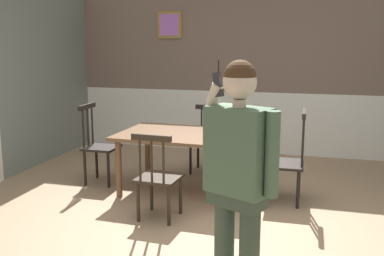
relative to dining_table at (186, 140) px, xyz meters
name	(u,v)px	position (x,y,z in m)	size (l,w,h in m)	color
ground_plane	(194,225)	(0.36, -0.97, -0.64)	(7.03, 7.03, 0.00)	#9E7F60
room_back_partition	(246,73)	(0.36, 2.22, 0.65)	(5.74, 0.17, 2.69)	#756056
dining_table	(186,140)	(0.00, 0.00, 0.00)	(1.62, 1.11, 0.72)	brown
chair_near_window	(286,160)	(1.18, -0.04, -0.16)	(0.48, 0.48, 1.06)	black
chair_by_doorway	(158,177)	(-0.04, -0.91, -0.19)	(0.44, 0.44, 0.92)	#2D2319
chair_at_table_head	(207,140)	(0.04, 0.91, -0.19)	(0.45, 0.45, 0.91)	black
chair_opposite_corner	(99,146)	(-1.18, 0.04, -0.15)	(0.41, 0.41, 1.02)	black
person_figure	(239,169)	(1.01, -2.23, 0.34)	(0.54, 0.38, 1.69)	#3A493A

